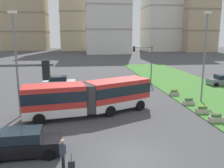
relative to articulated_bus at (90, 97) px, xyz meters
The scene contains 18 objects.
ground_plane 8.74m from the articulated_bus, 74.90° to the right, with size 260.00×260.00×0.00m, color #424244.
articulated_bus is the anchor object (origin of this frame).
car_white_van 12.73m from the articulated_bus, 107.43° to the left, with size 4.44×2.09×1.58m.
car_black_sedan 8.37m from the articulated_bus, 121.15° to the right, with size 4.45×2.13×1.58m.
car_grey_wagon 22.32m from the articulated_bus, 27.68° to the left, with size 4.43×2.07×1.58m.
pedestrian_crossing 9.26m from the articulated_bus, 101.46° to the right, with size 0.36×0.58×1.74m.
rolling_suitcase 9.46m from the articulated_bus, 98.52° to the right, with size 0.36×0.25×0.97m.
flower_planter_1 10.98m from the articulated_bus, 19.04° to the right, with size 1.10×0.56×0.74m.
flower_planter_2 10.47m from the articulated_bus, ahead, with size 1.10×0.56×0.74m.
flower_planter_3 10.50m from the articulated_bus, ahead, with size 1.10×0.56×0.74m.
flower_planter_4 11.72m from the articulated_bus, 27.79° to the left, with size 1.10×0.56×0.74m.
traffic_light_far_right 16.49m from the articulated_bus, 57.02° to the left, with size 3.13×0.28×5.59m.
streetlight_left 7.12m from the articulated_bus, behind, with size 0.70×0.28×9.15m.
streetlight_median 12.96m from the articulated_bus, 11.58° to the left, with size 0.70×0.28×9.54m.
apartment_tower_west 111.80m from the articulated_bus, 104.63° to the left, with size 21.57×16.11×43.89m.
apartment_tower_westcentre 103.47m from the articulated_bus, 91.41° to the left, with size 14.91×17.11×44.72m.
apartment_tower_centre 82.16m from the articulated_bus, 82.51° to the left, with size 17.63×19.76×36.72m.
apartment_tower_east 99.77m from the articulated_bus, 58.22° to the left, with size 14.42×15.12×35.85m.
Camera 1 is at (-2.99, -12.68, 7.12)m, focal length 37.93 mm.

